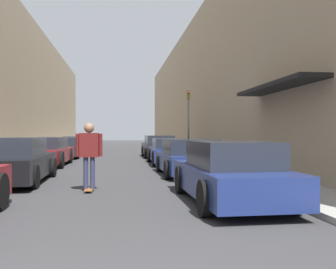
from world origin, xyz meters
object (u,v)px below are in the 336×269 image
object	(u,v)px
traffic_light	(189,117)
parked_car_right_3	(159,147)
parked_car_left_3	(65,148)
parked_car_left_4	(76,145)
skateboarder	(89,149)
parked_car_right_1	(189,158)
parked_car_right_2	(171,151)
parked_car_left_5	(84,143)
parked_car_left_2	(47,152)
parked_car_right_0	(229,173)
parked_car_left_1	(13,161)

from	to	relation	value
traffic_light	parked_car_right_3	bearing A→B (deg)	121.12
parked_car_left_3	parked_car_left_4	xyz separation A→B (m)	(-0.00, 5.84, -0.01)
skateboarder	traffic_light	size ratio (longest dim) A/B	0.46
parked_car_right_1	parked_car_right_2	world-z (taller)	parked_car_right_1
parked_car_left_5	traffic_light	distance (m)	15.28
parked_car_left_2	parked_car_right_1	size ratio (longest dim) A/B	1.18
parked_car_right_0	skateboarder	xyz separation A→B (m)	(-3.08, 1.95, 0.44)
parked_car_right_2	parked_car_left_2	bearing A→B (deg)	-176.26
parked_car_right_0	parked_car_right_2	world-z (taller)	parked_car_right_0
parked_car_right_3	traffic_light	size ratio (longest dim) A/B	1.11
skateboarder	parked_car_left_1	bearing A→B (deg)	140.84
parked_car_left_4	parked_car_left_5	world-z (taller)	parked_car_left_4
parked_car_right_1	traffic_light	size ratio (longest dim) A/B	1.07
parked_car_left_1	parked_car_left_5	distance (m)	22.49
parked_car_left_1	traffic_light	xyz separation A→B (m)	(6.97, 9.01, 1.77)
parked_car_left_5	parked_car_right_2	distance (m)	17.19
skateboarder	traffic_light	distance (m)	11.94
parked_car_left_5	skateboarder	world-z (taller)	skateboarder
parked_car_left_4	skateboarder	world-z (taller)	skateboarder
parked_car_left_4	parked_car_right_0	distance (m)	22.08
parked_car_right_2	traffic_light	size ratio (longest dim) A/B	1.19
parked_car_left_2	skateboarder	size ratio (longest dim) A/B	2.72
parked_car_left_4	parked_car_right_3	xyz separation A→B (m)	(5.67, -6.16, 0.04)
parked_car_left_5	parked_car_right_3	size ratio (longest dim) A/B	1.03
parked_car_left_5	parked_car_right_3	distance (m)	12.44
parked_car_right_2	traffic_light	bearing A→B (deg)	63.27
parked_car_left_5	parked_car_right_2	world-z (taller)	parked_car_left_5
parked_car_left_3	parked_car_left_1	bearing A→B (deg)	-89.47
parked_car_left_2	parked_car_left_5	bearing A→B (deg)	89.56
parked_car_right_3	skateboarder	xyz separation A→B (m)	(-3.21, -13.26, 0.42)
parked_car_right_1	parked_car_right_3	xyz separation A→B (m)	(-0.00, 9.96, 0.04)
parked_car_left_1	traffic_light	bearing A→B (deg)	52.27
skateboarder	parked_car_left_5	bearing A→B (deg)	95.48
parked_car_left_1	parked_car_right_2	bearing A→B (deg)	48.18
parked_car_left_2	parked_car_right_2	xyz separation A→B (m)	(5.69, 0.37, -0.03)
parked_car_left_5	parked_car_left_3	bearing A→B (deg)	-90.61
parked_car_left_4	parked_car_right_1	bearing A→B (deg)	-70.62
parked_car_left_5	parked_car_right_3	world-z (taller)	parked_car_right_3
parked_car_left_3	skateboarder	xyz separation A→B (m)	(2.46, -13.59, 0.46)
parked_car_left_1	parked_car_left_2	size ratio (longest dim) A/B	0.95
parked_car_right_1	parked_car_right_2	size ratio (longest dim) A/B	0.89
parked_car_left_3	parked_car_left_4	distance (m)	5.84
parked_car_left_2	parked_car_left_5	size ratio (longest dim) A/B	1.10
parked_car_left_1	parked_car_right_1	xyz separation A→B (m)	(5.56, 1.39, -0.04)
parked_car_left_2	parked_car_right_0	distance (m)	11.18
parked_car_left_1	traffic_light	size ratio (longest dim) A/B	1.20
parked_car_right_3	parked_car_right_1	bearing A→B (deg)	-89.98
parked_car_left_4	parked_car_right_3	bearing A→B (deg)	-47.39
parked_car_left_3	skateboarder	bearing A→B (deg)	-79.75
parked_car_right_0	parked_car_right_2	distance (m)	10.08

